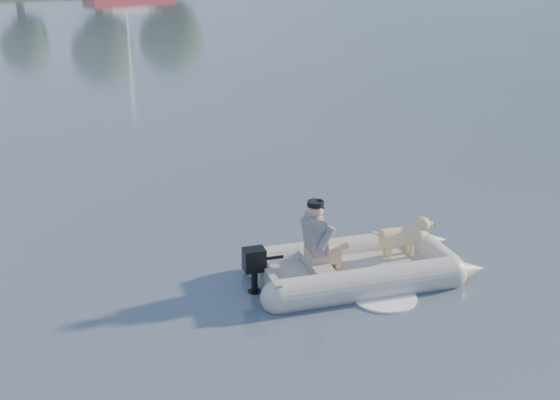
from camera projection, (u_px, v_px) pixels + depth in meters
water at (364, 291)px, 9.04m from camera, size 160.00×160.00×0.00m
dinghy at (361, 242)px, 9.24m from camera, size 5.09×4.42×1.23m
man at (316, 234)px, 9.06m from camera, size 0.77×0.71×0.95m
dog at (399, 240)px, 9.46m from camera, size 0.87×0.52×0.55m
outboard_motor at (254, 272)px, 8.93m from camera, size 0.42×0.35×0.69m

